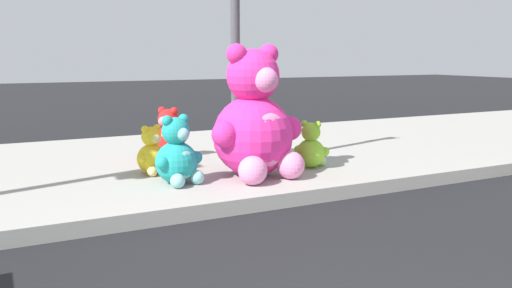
% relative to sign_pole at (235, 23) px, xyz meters
% --- Properties ---
extents(sidewalk, '(28.00, 4.40, 0.15)m').
position_rel_sign_pole_xyz_m(sidewalk, '(-1.00, 0.80, -1.77)').
color(sidewalk, '#9E9B93').
rests_on(sidewalk, ground_plane).
extents(sign_pole, '(0.56, 0.11, 3.20)m').
position_rel_sign_pole_xyz_m(sign_pole, '(0.00, 0.00, 0.00)').
color(sign_pole, '#4C4C51').
rests_on(sign_pole, sidewalk).
extents(plush_pink_large, '(1.12, 1.00, 1.46)m').
position_rel_sign_pole_xyz_m(plush_pink_large, '(-0.03, -0.59, -1.12)').
color(plush_pink_large, '#F22D93').
rests_on(plush_pink_large, sidewalk).
extents(plush_lime, '(0.41, 0.40, 0.57)m').
position_rel_sign_pole_xyz_m(plush_lime, '(0.77, -0.48, -1.47)').
color(plush_lime, '#8CD133').
rests_on(plush_lime, sidewalk).
extents(plush_yellow, '(0.42, 0.40, 0.56)m').
position_rel_sign_pole_xyz_m(plush_yellow, '(-1.02, 0.03, -1.48)').
color(plush_yellow, yellow).
rests_on(plush_yellow, sidewalk).
extents(plush_white, '(0.53, 0.49, 0.70)m').
position_rel_sign_pole_xyz_m(plush_white, '(0.60, 0.46, -1.42)').
color(plush_white, white).
rests_on(plush_white, sidewalk).
extents(plush_red, '(0.48, 0.47, 0.67)m').
position_rel_sign_pole_xyz_m(plush_red, '(-0.61, 0.82, -1.43)').
color(plush_red, red).
rests_on(plush_red, sidewalk).
extents(plush_teal, '(0.54, 0.52, 0.73)m').
position_rel_sign_pole_xyz_m(plush_teal, '(-0.91, -0.55, -1.41)').
color(plush_teal, teal).
rests_on(plush_teal, sidewalk).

